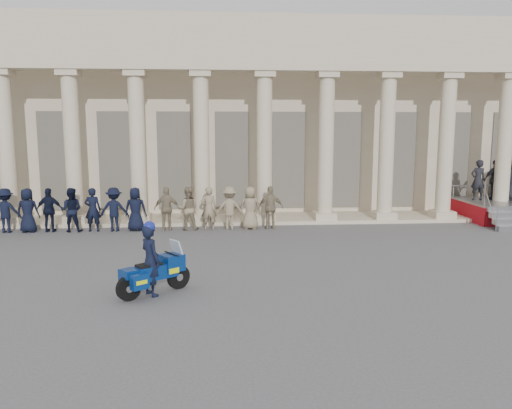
% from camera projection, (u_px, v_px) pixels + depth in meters
% --- Properties ---
extents(ground, '(90.00, 90.00, 0.00)m').
position_uv_depth(ground, '(242.00, 279.00, 13.23)').
color(ground, '#4C4C4F').
rests_on(ground, ground).
extents(building, '(40.00, 12.50, 9.00)m').
position_uv_depth(building, '(230.00, 119.00, 27.11)').
color(building, '#BFAE8F').
rests_on(building, ground).
extents(officer_rank, '(15.41, 0.65, 1.72)m').
position_uv_depth(officer_rank, '(82.00, 210.00, 19.37)').
color(officer_rank, black).
rests_on(officer_rank, ground).
extents(motorcycle, '(1.65, 1.40, 1.26)m').
position_uv_depth(motorcycle, '(155.00, 272.00, 11.98)').
color(motorcycle, black).
rests_on(motorcycle, ground).
extents(rider, '(0.71, 0.75, 1.81)m').
position_uv_depth(rider, '(150.00, 259.00, 11.85)').
color(rider, black).
rests_on(rider, ground).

